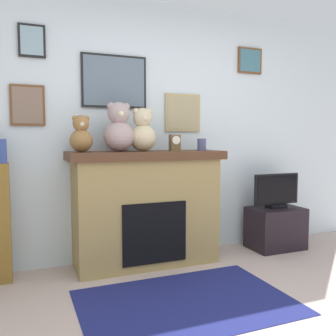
{
  "coord_description": "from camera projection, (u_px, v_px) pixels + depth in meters",
  "views": [
    {
      "loc": [
        -1.32,
        -1.61,
        1.23
      ],
      "look_at": [
        0.03,
        1.7,
        0.93
      ],
      "focal_mm": 39.17,
      "sensor_mm": 36.0,
      "label": 1
    }
  ],
  "objects": [
    {
      "name": "teddy_bear_grey",
      "position": [
        143.0,
        132.0,
        3.44
      ],
      "size": [
        0.25,
        0.25,
        0.41
      ],
      "color": "beige",
      "rests_on": "fireplace"
    },
    {
      "name": "area_rug",
      "position": [
        186.0,
        302.0,
        2.73
      ],
      "size": [
        1.57,
        1.07,
        0.01
      ],
      "primitive_type": "cube",
      "color": "navy",
      "rests_on": "ground_plane"
    },
    {
      "name": "fireplace",
      "position": [
        146.0,
        207.0,
        3.53
      ],
      "size": [
        1.48,
        0.53,
        1.1
      ],
      "color": "#97804C",
      "rests_on": "ground_plane"
    },
    {
      "name": "back_wall",
      "position": [
        154.0,
        130.0,
        3.82
      ],
      "size": [
        5.2,
        0.15,
        2.6
      ],
      "color": "silver",
      "rests_on": "ground_plane"
    },
    {
      "name": "television",
      "position": [
        276.0,
        192.0,
        4.03
      ],
      "size": [
        0.56,
        0.14,
        0.38
      ],
      "color": "black",
      "rests_on": "tv_stand"
    },
    {
      "name": "teddy_bear_tan",
      "position": [
        81.0,
        136.0,
        3.23
      ],
      "size": [
        0.2,
        0.2,
        0.33
      ],
      "color": "olive",
      "rests_on": "fireplace"
    },
    {
      "name": "candle_jar",
      "position": [
        202.0,
        144.0,
        3.68
      ],
      "size": [
        0.09,
        0.09,
        0.12
      ],
      "primitive_type": "cylinder",
      "color": "#4C517A",
      "rests_on": "fireplace"
    },
    {
      "name": "mantel_clock",
      "position": [
        175.0,
        143.0,
        3.57
      ],
      "size": [
        0.1,
        0.08,
        0.16
      ],
      "color": "brown",
      "rests_on": "fireplace"
    },
    {
      "name": "tv_stand",
      "position": [
        275.0,
        228.0,
        4.06
      ],
      "size": [
        0.58,
        0.4,
        0.46
      ],
      "primitive_type": "cube",
      "color": "black",
      "rests_on": "ground_plane"
    },
    {
      "name": "teddy_bear_cream",
      "position": [
        119.0,
        129.0,
        3.35
      ],
      "size": [
        0.28,
        0.28,
        0.45
      ],
      "color": "#A78F8F",
      "rests_on": "fireplace"
    }
  ]
}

